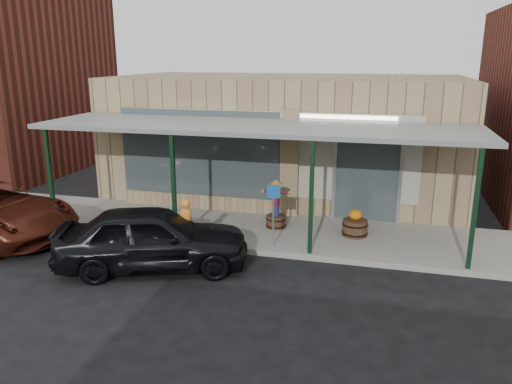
% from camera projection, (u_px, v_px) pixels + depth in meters
% --- Properties ---
extents(ground, '(120.00, 120.00, 0.00)m').
position_uv_depth(ground, '(213.00, 288.00, 10.95)').
color(ground, black).
rests_on(ground, ground).
extents(sidewalk, '(40.00, 3.20, 0.15)m').
position_uv_depth(sidewalk, '(255.00, 230.00, 14.28)').
color(sidewalk, gray).
rests_on(sidewalk, ground).
extents(storefront, '(12.00, 6.25, 4.20)m').
position_uv_depth(storefront, '(287.00, 136.00, 18.00)').
color(storefront, '#9A8B5E').
rests_on(storefront, ground).
extents(awning, '(12.00, 3.00, 3.04)m').
position_uv_depth(awning, '(254.00, 129.00, 13.46)').
color(awning, slate).
rests_on(awning, ground).
extents(block_buildings_near, '(61.00, 8.00, 8.00)m').
position_uv_depth(block_buildings_near, '(348.00, 88.00, 18.03)').
color(block_buildings_near, maroon).
rests_on(block_buildings_near, ground).
extents(barrel_scarecrow, '(0.86, 0.62, 1.42)m').
position_uv_depth(barrel_scarecrow, '(276.00, 211.00, 14.19)').
color(barrel_scarecrow, '#503820').
rests_on(barrel_scarecrow, sidewalk).
extents(barrel_pumpkin, '(0.90, 0.90, 0.80)m').
position_uv_depth(barrel_pumpkin, '(355.00, 226.00, 13.60)').
color(barrel_pumpkin, '#503820').
rests_on(barrel_pumpkin, sidewalk).
extents(handicap_sign, '(0.33, 0.08, 1.62)m').
position_uv_depth(handicap_sign, '(273.00, 207.00, 12.67)').
color(handicap_sign, gray).
rests_on(handicap_sign, sidewalk).
extents(parked_sedan, '(4.82, 3.17, 1.54)m').
position_uv_depth(parked_sedan, '(153.00, 238.00, 11.76)').
color(parked_sedan, black).
rests_on(parked_sedan, ground).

